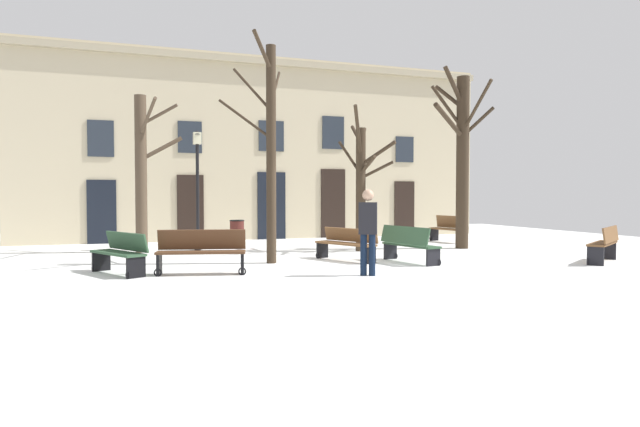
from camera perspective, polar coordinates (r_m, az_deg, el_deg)
The scene contains 15 objects.
ground_plane at distance 13.37m, azimuth 2.16°, elevation -5.33°, with size 28.95×28.95×0.00m, color white.
building_facade at distance 20.99m, azimuth -5.71°, elevation 7.00°, with size 18.09×0.60×7.00m.
tree_right_of_center at distance 13.49m, azimuth -5.32°, elevation 6.93°, with size 1.74×2.18×5.50m.
tree_center at distance 16.30m, azimuth 4.41°, elevation 3.54°, with size 1.58×2.02×4.24m.
tree_left_of_center at distance 16.77m, azimuth -18.33°, elevation 4.51°, with size 1.37×2.52×4.63m.
tree_near_facade at distance 17.67m, azimuth 14.79°, elevation 6.07°, with size 2.44×2.08×5.68m.
streetlamp at distance 17.02m, azimuth -12.86°, elevation 3.82°, with size 0.30×0.30×3.69m.
litter_bin at distance 17.45m, azimuth -8.79°, elevation -2.15°, with size 0.48×0.48×0.90m.
bench_near_center_tree at distance 19.94m, azimuth 13.53°, elevation -1.56°, with size 0.74×1.63×0.95m.
bench_facing_shops at distance 13.95m, azimuth 2.84°, elevation -3.18°, with size 1.19×1.85×0.84m.
bench_back_to_back_left at distance 13.72m, azimuth 9.38°, elevation -3.21°, with size 0.86×1.84×0.92m.
bench_near_lamp at distance 11.81m, azimuth -12.46°, elevation -3.87°, with size 1.94×0.86×0.96m.
bench_by_litter_bin at distance 15.33m, azimuth 27.94°, elevation -2.81°, with size 1.66×1.29×0.91m.
bench_back_to_back_right at distance 12.35m, azimuth -20.41°, elevation -3.90°, with size 1.23×1.69×0.90m.
person_crossing_plaza at distance 11.35m, azimuth 5.10°, elevation -1.46°, with size 0.44×0.37×1.82m.
Camera 1 is at (-4.75, -12.38, 1.70)m, focal length 30.19 mm.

